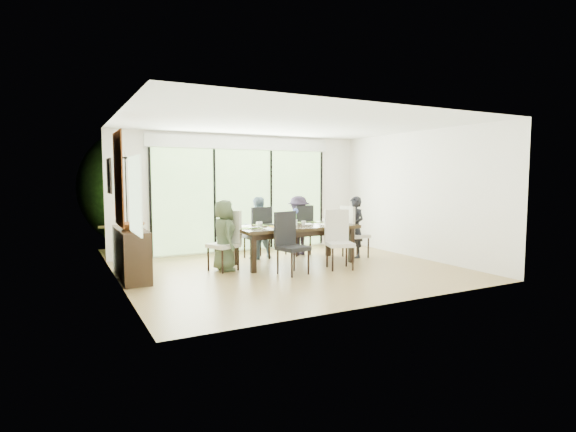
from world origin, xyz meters
name	(u,v)px	position (x,y,z in m)	size (l,w,h in m)	color
floor	(294,271)	(0.00, 0.00, -0.01)	(6.00, 5.00, 0.01)	brown
ceiling	(294,123)	(0.00, 0.00, 2.71)	(6.00, 5.00, 0.01)	white
wall_back	(243,193)	(0.00, 2.51, 1.35)	(6.00, 0.02, 2.70)	white
wall_front	(384,206)	(0.00, -2.51, 1.35)	(6.00, 0.02, 2.70)	silver
wall_left	(120,202)	(-3.01, 0.00, 1.35)	(0.02, 5.00, 2.70)	beige
wall_right	(418,195)	(3.01, 0.00, 1.35)	(0.02, 5.00, 2.70)	beige
glass_doors	(244,200)	(0.00, 2.47, 1.20)	(4.20, 0.02, 2.30)	#598C3F
blinds_header	(243,143)	(0.00, 2.46, 2.50)	(4.40, 0.06, 0.28)	white
mullion_a	(150,202)	(-2.10, 2.46, 1.20)	(0.05, 0.04, 2.30)	black
mullion_b	(215,201)	(-0.70, 2.46, 1.20)	(0.05, 0.04, 2.30)	black
mullion_c	(271,199)	(0.70, 2.46, 1.20)	(0.05, 0.04, 2.30)	black
mullion_d	(321,198)	(2.10, 2.46, 1.20)	(0.05, 0.04, 2.30)	black
side_window	(135,195)	(-2.97, -1.20, 1.50)	(0.02, 0.90, 1.00)	#8CAD7F
deck	(230,248)	(0.00, 3.40, -0.05)	(6.00, 1.80, 0.10)	brown
rail_top	(219,221)	(0.00, 4.20, 0.55)	(6.00, 0.08, 0.06)	#513A22
foliage_left	(142,188)	(-1.80, 5.20, 1.44)	(3.20, 3.20, 3.20)	#14380F
foliage_mid	(214,175)	(0.40, 5.80, 1.80)	(4.00, 4.00, 4.00)	#14380F
foliage_right	(280,192)	(2.20, 5.00, 1.26)	(2.80, 2.80, 2.80)	#14380F
foliage_far	(175,181)	(-0.60, 6.50, 1.62)	(3.60, 3.60, 3.60)	#14380F
table_top	(295,227)	(0.35, 0.63, 0.73)	(2.45, 1.12, 0.06)	black
table_apron	(294,232)	(0.35, 0.63, 0.64)	(2.24, 0.92, 0.10)	black
table_leg_fl	(253,254)	(-0.73, 0.20, 0.35)	(0.09, 0.09, 0.70)	black
table_leg_fr	(351,245)	(1.43, 0.20, 0.35)	(0.09, 0.09, 0.70)	black
table_leg_bl	(236,247)	(-0.73, 1.06, 0.35)	(0.09, 0.09, 0.70)	black
table_leg_br	(328,240)	(1.43, 1.06, 0.35)	(0.09, 0.09, 0.70)	black
chair_left_end	(223,241)	(-1.15, 0.63, 0.56)	(0.47, 0.47, 1.12)	silver
chair_right_end	(356,231)	(1.85, 0.63, 0.56)	(0.47, 0.47, 1.12)	beige
chair_far_left	(257,232)	(-0.10, 1.48, 0.56)	(0.47, 0.47, 1.12)	black
chair_far_right	(298,230)	(0.90, 1.48, 0.56)	(0.47, 0.47, 1.12)	black
chair_near_left	(293,243)	(-0.15, -0.24, 0.56)	(0.47, 0.47, 1.12)	black
chair_near_right	(340,239)	(0.85, -0.24, 0.56)	(0.47, 0.47, 1.12)	silver
person_left_end	(224,235)	(-1.13, 0.63, 0.66)	(0.61, 0.39, 1.32)	#415035
person_right_end	(355,227)	(1.83, 0.63, 0.66)	(0.61, 0.39, 1.32)	black
person_far_left	(257,228)	(-0.10, 1.46, 0.66)	(0.61, 0.39, 1.32)	slate
person_far_right	(298,226)	(0.90, 1.46, 0.66)	(0.61, 0.39, 1.32)	#251D2C
placemat_left	(251,228)	(-0.60, 0.63, 0.77)	(0.45, 0.33, 0.01)	#87BD43
placemat_right	(334,223)	(1.30, 0.63, 0.77)	(0.45, 0.33, 0.01)	#94BC43
placemat_far_l	(266,225)	(-0.10, 1.03, 0.77)	(0.45, 0.33, 0.01)	#75A63B
placemat_far_r	(308,222)	(0.90, 1.03, 0.77)	(0.45, 0.33, 0.01)	#7AAB3D
placemat_paper	(276,228)	(-0.20, 0.33, 0.77)	(0.45, 0.33, 0.01)	white
tablet_far_l	(271,224)	(0.00, 0.98, 0.78)	(0.27, 0.18, 0.01)	black
tablet_far_r	(307,222)	(0.85, 0.98, 0.78)	(0.24, 0.17, 0.01)	black
papers	(326,224)	(1.05, 0.58, 0.77)	(0.31, 0.22, 0.00)	white
platter_base	(276,228)	(-0.20, 0.33, 0.78)	(0.27, 0.27, 0.02)	white
platter_snacks	(276,227)	(-0.20, 0.33, 0.80)	(0.20, 0.20, 0.01)	orange
vase	(296,222)	(0.40, 0.68, 0.83)	(0.08, 0.08, 0.12)	silver
hyacinth_stems	(296,216)	(0.40, 0.68, 0.95)	(0.04, 0.04, 0.16)	#337226
hyacinth_blooms	(296,211)	(0.40, 0.68, 1.05)	(0.11, 0.11, 0.11)	#4558AE
laptop	(257,228)	(-0.50, 0.53, 0.78)	(0.34, 0.22, 0.03)	silver
cup_a	(259,224)	(-0.35, 0.78, 0.81)	(0.13, 0.13, 0.10)	white
cup_b	(304,223)	(0.50, 0.53, 0.81)	(0.10, 0.10, 0.09)	white
cup_c	(326,221)	(1.15, 0.73, 0.81)	(0.13, 0.13, 0.10)	white
book	(304,224)	(0.60, 0.68, 0.77)	(0.17, 0.23, 0.02)	white
sideboard	(131,254)	(-2.76, 0.76, 0.43)	(0.43, 1.52, 0.86)	black
bowl	(131,226)	(-2.76, 0.66, 0.91)	(0.45, 0.45, 0.11)	brown
candlestick_base	(127,226)	(-2.76, 1.11, 0.88)	(0.10, 0.10, 0.04)	black
candlestick_shaft	(126,192)	(-2.76, 1.11, 1.48)	(0.02, 0.02, 1.19)	black
candlestick_pan	(125,158)	(-2.76, 1.11, 2.07)	(0.10, 0.10, 0.03)	black
candle	(125,155)	(-2.76, 1.11, 2.12)	(0.03, 0.03, 0.10)	silver
tapestry	(118,179)	(-2.97, 0.40, 1.70)	(0.02, 1.00, 1.50)	#964315
art_frame	(109,176)	(-2.97, 1.70, 1.75)	(0.03, 0.55, 0.65)	black
art_canvas	(110,176)	(-2.95, 1.70, 1.75)	(0.01, 0.45, 0.55)	#194D50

